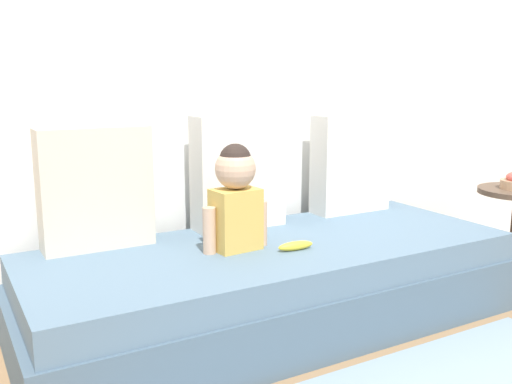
% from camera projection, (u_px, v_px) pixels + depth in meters
% --- Properties ---
extents(ground_plane, '(12.00, 12.00, 0.00)m').
position_uv_depth(ground_plane, '(273.00, 325.00, 2.69)').
color(ground_plane, '#93704C').
extents(back_wall, '(5.49, 0.10, 2.39)m').
position_uv_depth(back_wall, '(217.00, 66.00, 2.94)').
color(back_wall, white).
rests_on(back_wall, ground).
extents(couch, '(2.29, 0.89, 0.40)m').
position_uv_depth(couch, '(274.00, 285.00, 2.65)').
color(couch, '#495F70').
rests_on(couch, ground).
extents(throw_pillow_left, '(0.48, 0.16, 0.54)m').
position_uv_depth(throw_pillow_left, '(96.00, 188.00, 2.51)').
color(throw_pillow_left, beige).
rests_on(throw_pillow_left, couch).
extents(throw_pillow_center, '(0.46, 0.16, 0.57)m').
position_uv_depth(throw_pillow_center, '(238.00, 172.00, 2.85)').
color(throw_pillow_center, silver).
rests_on(throw_pillow_center, couch).
extents(throw_pillow_right, '(0.45, 0.16, 0.54)m').
position_uv_depth(throw_pillow_right, '(351.00, 163.00, 3.19)').
color(throw_pillow_right, silver).
rests_on(throw_pillow_right, couch).
extents(toddler, '(0.31, 0.18, 0.47)m').
position_uv_depth(toddler, '(236.00, 195.00, 2.48)').
color(toddler, gold).
rests_on(toddler, couch).
extents(banana, '(0.17, 0.06, 0.04)m').
position_uv_depth(banana, '(296.00, 246.00, 2.51)').
color(banana, yellow).
rests_on(banana, couch).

